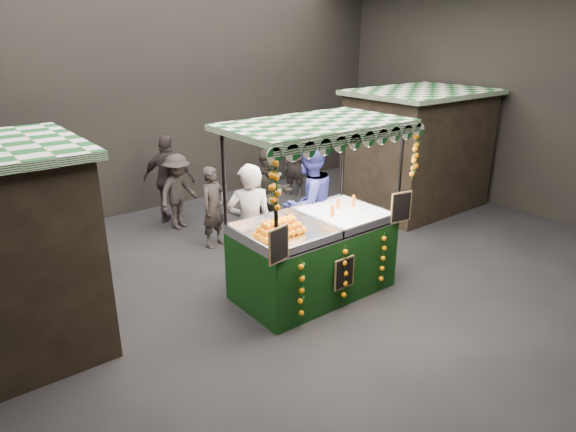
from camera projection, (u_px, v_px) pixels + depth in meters
ground at (308, 285)px, 7.96m from camera, size 12.00×12.00×0.00m
market_hall at (312, 63)px, 6.78m from camera, size 12.10×10.10×5.05m
neighbour_stall_right at (418, 149)px, 11.15m from camera, size 3.00×2.20×2.60m
juice_stall at (316, 244)px, 7.48m from camera, size 2.70×1.59×2.62m
vendor_grey at (250, 226)px, 7.72m from camera, size 0.84×0.72×1.96m
vendor_blue at (309, 205)px, 8.40m from camera, size 1.07×0.85×2.12m
shopper_0 at (214, 207)px, 9.19m from camera, size 0.64×0.52×1.51m
shopper_1 at (271, 195)px, 9.44m from camera, size 0.97×0.82×1.77m
shopper_2 at (169, 180)px, 10.29m from camera, size 1.08×1.07×1.84m
shopper_3 at (178, 192)px, 10.03m from camera, size 1.13×0.91×1.53m
shopper_5 at (390, 165)px, 11.71m from camera, size 1.44×1.44×1.67m
shopper_6 at (295, 164)px, 12.06m from camera, size 0.61×0.67×1.53m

